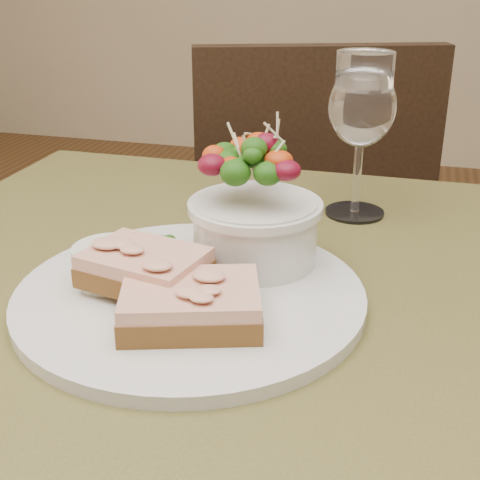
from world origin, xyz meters
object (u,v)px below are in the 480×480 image
(chair_far, at_px, (295,319))
(ramekin, at_px, (110,263))
(dinner_plate, at_px, (190,296))
(cafe_table, at_px, (235,394))
(salad_bowl, at_px, (255,203))
(sandwich_back, at_px, (145,267))
(wine_glass, at_px, (362,112))
(sandwich_front, at_px, (191,304))

(chair_far, xyz_separation_m, ramekin, (-0.04, -0.77, 0.49))
(dinner_plate, bearing_deg, chair_far, 92.85)
(cafe_table, height_order, dinner_plate, dinner_plate)
(chair_far, xyz_separation_m, salad_bowl, (0.08, -0.69, 0.53))
(dinner_plate, xyz_separation_m, ramekin, (-0.07, -0.01, 0.03))
(sandwich_back, distance_m, wine_glass, 0.32)
(cafe_table, height_order, ramekin, ramekin)
(chair_far, relative_size, ramekin, 14.67)
(sandwich_front, height_order, ramekin, ramekin)
(salad_bowl, distance_m, wine_glass, 0.20)
(dinner_plate, distance_m, sandwich_back, 0.05)
(chair_far, relative_size, sandwich_back, 7.81)
(chair_far, bearing_deg, sandwich_back, 70.81)
(sandwich_back, bearing_deg, dinner_plate, 29.28)
(chair_far, relative_size, salad_bowl, 7.09)
(chair_far, xyz_separation_m, sandwich_front, (0.06, -0.81, 0.48))
(dinner_plate, distance_m, salad_bowl, 0.11)
(ramekin, height_order, salad_bowl, salad_bowl)
(sandwich_back, bearing_deg, salad_bowl, 60.12)
(sandwich_front, height_order, wine_glass, wine_glass)
(sandwich_front, xyz_separation_m, sandwich_back, (-0.06, 0.04, 0.01))
(dinner_plate, relative_size, salad_bowl, 2.46)
(dinner_plate, relative_size, sandwich_front, 2.37)
(sandwich_back, bearing_deg, wine_glass, 71.89)
(dinner_plate, height_order, ramekin, ramekin)
(wine_glass, bearing_deg, sandwich_front, -107.75)
(cafe_table, distance_m, sandwich_front, 0.14)
(sandwich_front, height_order, salad_bowl, salad_bowl)
(salad_bowl, height_order, wine_glass, wine_glass)
(dinner_plate, bearing_deg, cafe_table, 15.36)
(sandwich_front, xyz_separation_m, ramekin, (-0.09, 0.05, 0.00))
(dinner_plate, xyz_separation_m, sandwich_back, (-0.04, -0.01, 0.03))
(chair_far, height_order, dinner_plate, chair_far)
(cafe_table, height_order, salad_bowl, salad_bowl)
(sandwich_front, distance_m, wine_glass, 0.34)
(chair_far, height_order, ramekin, chair_far)
(sandwich_front, bearing_deg, salad_bowl, 62.70)
(wine_glass, bearing_deg, salad_bowl, -113.08)
(cafe_table, height_order, chair_far, chair_far)
(chair_far, bearing_deg, dinner_plate, 73.58)
(sandwich_front, bearing_deg, chair_far, 76.25)
(ramekin, bearing_deg, dinner_plate, 4.31)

